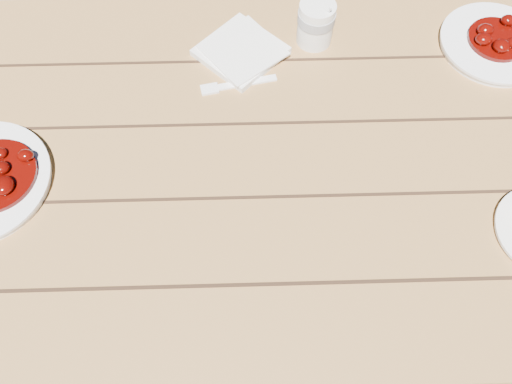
{
  "coord_description": "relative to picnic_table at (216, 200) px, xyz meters",
  "views": [
    {
      "loc": [
        0.07,
        -0.49,
        1.54
      ],
      "look_at": [
        0.08,
        -0.1,
        0.81
      ],
      "focal_mm": 35.0,
      "sensor_mm": 36.0,
      "label": 1
    }
  ],
  "objects": [
    {
      "name": "napkin_stack",
      "position": [
        0.06,
        0.26,
        0.17
      ],
      "size": [
        0.21,
        0.21,
        0.01
      ],
      "primitive_type": "cube",
      "rotation": [
        0.0,
        0.0,
        0.79
      ],
      "color": "white",
      "rests_on": "picnic_table"
    },
    {
      "name": "second_plate",
      "position": [
        0.6,
        0.27,
        0.17
      ],
      "size": [
        0.22,
        0.22,
        0.02
      ],
      "primitive_type": "cylinder",
      "color": "white",
      "rests_on": "picnic_table"
    },
    {
      "name": "coffee_cup",
      "position": [
        0.22,
        0.29,
        0.21
      ],
      "size": [
        0.07,
        0.07,
        0.09
      ],
      "primitive_type": "cylinder",
      "color": "white",
      "rests_on": "picnic_table"
    },
    {
      "name": "ground",
      "position": [
        0.0,
        0.0,
        -0.59
      ],
      "size": [
        60.0,
        60.0,
        0.0
      ],
      "primitive_type": "plane",
      "color": "#9C978D",
      "rests_on": "ground"
    },
    {
      "name": "second_stew",
      "position": [
        0.6,
        0.27,
        0.2
      ],
      "size": [
        0.12,
        0.12,
        0.04
      ],
      "primitive_type": null,
      "color": "#4E0602",
      "rests_on": "second_plate"
    },
    {
      "name": "picnic_table",
      "position": [
        0.0,
        0.0,
        0.0
      ],
      "size": [
        2.0,
        1.55,
        0.75
      ],
      "color": "brown",
      "rests_on": "ground"
    },
    {
      "name": "fork_table",
      "position": [
        0.07,
        0.18,
        0.16
      ],
      "size": [
        0.16,
        0.06,
        0.0
      ],
      "primitive_type": null,
      "rotation": [
        0.0,
        0.0,
        1.77
      ],
      "color": "white",
      "rests_on": "picnic_table"
    }
  ]
}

